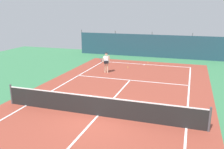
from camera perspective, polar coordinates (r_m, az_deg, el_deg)
ground_plane at (r=11.99m, az=-3.31°, el=-9.61°), size 36.00×36.00×0.00m
court_surface at (r=11.99m, az=-3.31°, el=-9.60°), size 11.02×26.60×0.01m
tennis_net at (r=11.79m, az=-3.35°, el=-7.36°), size 10.12×0.10×1.10m
back_fence at (r=26.92m, az=9.32°, el=5.61°), size 16.30×0.98×2.70m
tennis_player at (r=19.54m, az=-1.37°, el=3.14°), size 0.67×0.78×1.64m
tennis_ball_near_player at (r=23.67m, az=8.40°, el=2.80°), size 0.07×0.07×0.07m
tennis_ball_midcourt at (r=13.80m, az=-3.22°, el=-6.06°), size 0.07×0.07×0.07m
tennis_ball_by_sideline at (r=21.57m, az=3.72°, el=1.73°), size 0.07×0.07×0.07m
parked_car at (r=28.51m, az=12.71°, el=6.32°), size 2.32×4.35×1.68m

